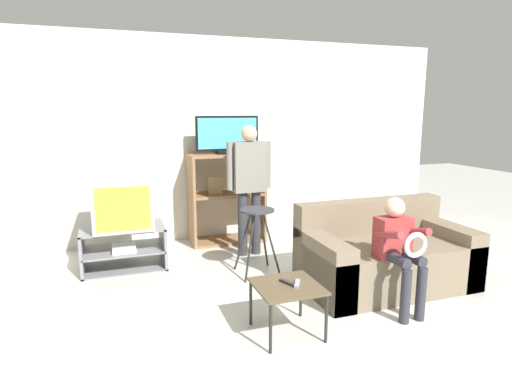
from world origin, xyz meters
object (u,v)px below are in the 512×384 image
at_px(television_main, 122,203).
at_px(media_shelf, 227,197).
at_px(tv_stand, 124,248).
at_px(remote_control_white, 297,284).
at_px(television_flat, 228,136).
at_px(person_standing_adult, 249,178).
at_px(couch, 384,257).
at_px(person_seated_child, 399,245).
at_px(folding_stool, 257,221).
at_px(remote_control_black, 287,282).
at_px(snack_table, 287,290).

bearing_deg(television_main, media_shelf, 22.99).
height_order(tv_stand, remote_control_white, tv_stand).
distance_m(television_flat, person_standing_adult, 0.74).
bearing_deg(couch, person_seated_child, -114.89).
bearing_deg(folding_stool, tv_stand, 153.85).
relative_size(television_main, person_standing_adult, 0.40).
height_order(remote_control_white, couch, couch).
xyz_separation_m(media_shelf, folding_stool, (-0.00, -1.19, -0.02)).
xyz_separation_m(remote_control_black, person_standing_adult, (0.30, 1.81, 0.51)).
bearing_deg(remote_control_white, folding_stool, 114.30).
height_order(media_shelf, television_flat, television_flat).
height_order(television_flat, snack_table, television_flat).
xyz_separation_m(television_main, person_seated_child, (2.14, -1.82, -0.13)).
xyz_separation_m(television_flat, couch, (1.05, -1.86, -1.08)).
relative_size(remote_control_white, person_standing_adult, 0.09).
bearing_deg(person_seated_child, remote_control_white, -175.66).
bearing_deg(remote_control_white, person_standing_adult, 112.50).
height_order(television_flat, folding_stool, television_flat).
relative_size(media_shelf, person_seated_child, 1.18).
distance_m(remote_control_black, couch, 1.36).
bearing_deg(television_main, tv_stand, -171.28).
distance_m(tv_stand, television_main, 0.49).
xyz_separation_m(media_shelf, remote_control_black, (-0.18, -2.40, -0.18)).
relative_size(television_main, media_shelf, 0.53).
height_order(media_shelf, person_seated_child, media_shelf).
distance_m(television_main, remote_control_white, 2.25).
height_order(media_shelf, remote_control_black, media_shelf).
bearing_deg(television_flat, folding_stool, -91.12).
distance_m(television_main, television_flat, 1.57).
height_order(television_main, remote_control_black, television_main).
relative_size(television_main, remote_control_white, 4.22).
bearing_deg(remote_control_black, couch, 0.26).
distance_m(remote_control_white, person_seated_child, 0.98).
bearing_deg(couch, tv_stand, 150.83).
bearing_deg(folding_stool, television_flat, 88.88).
distance_m(television_main, media_shelf, 1.42).
height_order(television_flat, person_standing_adult, television_flat).
relative_size(media_shelf, remote_control_white, 7.96).
height_order(media_shelf, remote_control_white, media_shelf).
bearing_deg(snack_table, folding_stool, 81.16).
bearing_deg(television_flat, media_shelf, 141.83).
xyz_separation_m(television_main, folding_stool, (1.30, -0.64, -0.15)).
xyz_separation_m(snack_table, person_standing_adult, (0.31, 1.84, 0.57)).
distance_m(television_flat, folding_stool, 1.43).
relative_size(person_standing_adult, person_seated_child, 1.56).
relative_size(television_main, television_flat, 0.76).
xyz_separation_m(media_shelf, person_standing_adult, (0.11, -0.59, 0.33)).
bearing_deg(television_flat, tv_stand, -157.99).
xyz_separation_m(media_shelf, snack_table, (-0.19, -2.43, -0.24)).
bearing_deg(tv_stand, person_seated_child, -40.30).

